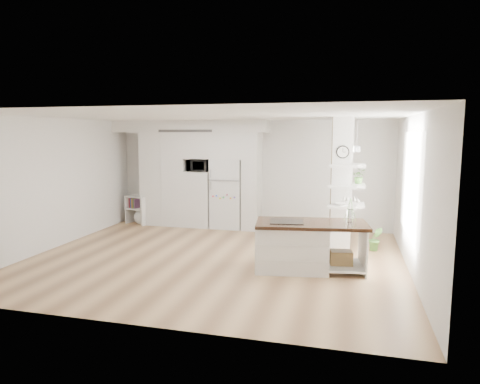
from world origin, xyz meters
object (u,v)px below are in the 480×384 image
object	(u,v)px
bookshelf	(139,212)
floor_plant_a	(376,239)
kitchen_island	(299,245)
refrigerator	(228,193)

from	to	relation	value
bookshelf	floor_plant_a	bearing A→B (deg)	6.32
bookshelf	floor_plant_a	distance (m)	6.02
kitchen_island	refrigerator	bearing A→B (deg)	117.59
kitchen_island	bookshelf	bearing A→B (deg)	140.21
floor_plant_a	bookshelf	bearing A→B (deg)	168.98
refrigerator	bookshelf	xyz separation A→B (m)	(-2.38, -0.19, -0.55)
refrigerator	floor_plant_a	xyz separation A→B (m)	(3.52, -1.34, -0.63)
refrigerator	kitchen_island	world-z (taller)	refrigerator
kitchen_island	bookshelf	distance (m)	5.31
kitchen_island	bookshelf	world-z (taller)	kitchen_island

